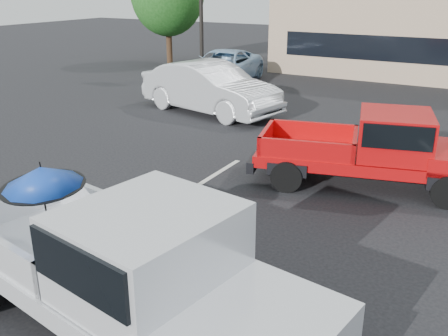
{
  "coord_description": "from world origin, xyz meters",
  "views": [
    {
      "loc": [
        2.56,
        -5.99,
        4.21
      ],
      "look_at": [
        -1.31,
        0.82,
        1.3
      ],
      "focal_mm": 40.0,
      "sensor_mm": 36.0,
      "label": 1
    }
  ],
  "objects_px": {
    "red_pickup": "(386,147)",
    "blue_suv": "(223,67)",
    "silver_sedan": "(210,88)",
    "silver_pickup": "(136,268)"
  },
  "relations": [
    {
      "from": "silver_sedan",
      "to": "silver_pickup",
      "type": "bearing_deg",
      "value": -140.46
    },
    {
      "from": "red_pickup",
      "to": "blue_suv",
      "type": "height_order",
      "value": "red_pickup"
    },
    {
      "from": "silver_sedan",
      "to": "blue_suv",
      "type": "bearing_deg",
      "value": 37.77
    },
    {
      "from": "red_pickup",
      "to": "blue_suv",
      "type": "bearing_deg",
      "value": 121.75
    },
    {
      "from": "silver_pickup",
      "to": "silver_sedan",
      "type": "relative_size",
      "value": 1.14
    },
    {
      "from": "silver_pickup",
      "to": "blue_suv",
      "type": "relative_size",
      "value": 1.15
    },
    {
      "from": "silver_pickup",
      "to": "silver_sedan",
      "type": "xyz_separation_m",
      "value": [
        -5.34,
        10.51,
        -0.2
      ]
    },
    {
      "from": "red_pickup",
      "to": "blue_suv",
      "type": "xyz_separation_m",
      "value": [
        -9.03,
        8.74,
        -0.19
      ]
    },
    {
      "from": "red_pickup",
      "to": "blue_suv",
      "type": "relative_size",
      "value": 1.03
    },
    {
      "from": "red_pickup",
      "to": "silver_sedan",
      "type": "bearing_deg",
      "value": 135.95
    }
  ]
}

